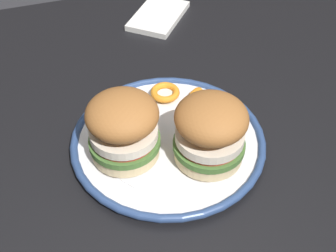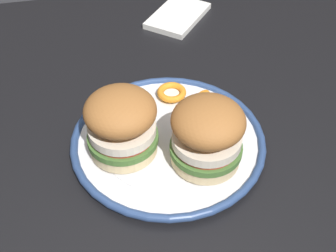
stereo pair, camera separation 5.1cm
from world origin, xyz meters
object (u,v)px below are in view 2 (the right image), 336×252
Objects in this scene: sandwich_half_right at (121,123)px; dinner_plate at (168,140)px; sandwich_half_left at (207,134)px; dining_table at (176,194)px.

dinner_plate is at bearing 8.20° from sandwich_half_right.
sandwich_half_left is 1.18× the size of sandwich_half_right.
dinner_plate reaches higher than dining_table.
sandwich_half_left is (0.04, -0.05, 0.06)m from dinner_plate.
dinner_plate is (-0.01, 0.03, 0.10)m from dining_table.
sandwich_half_right reaches higher than dining_table.
sandwich_half_left reaches higher than dinner_plate.
sandwich_half_right is at bearing 168.02° from dining_table.
sandwich_half_left is at bearing -21.70° from sandwich_half_right.
sandwich_half_right is (-0.08, 0.02, 0.16)m from dining_table.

